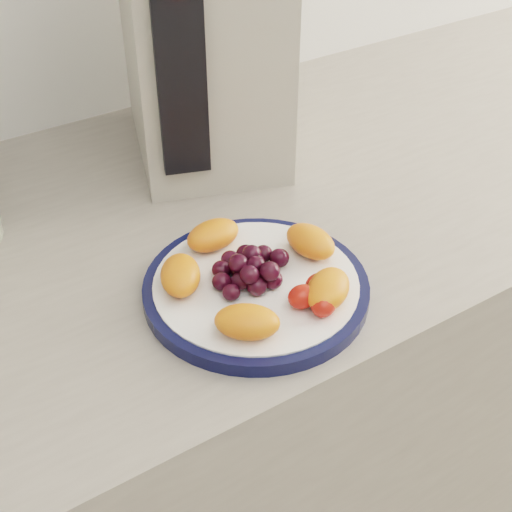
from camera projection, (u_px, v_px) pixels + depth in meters
counter at (163, 470)px, 1.10m from camera, size 3.50×0.60×0.90m
cabinet_face at (165, 482)px, 1.11m from camera, size 3.48×0.58×0.84m
plate_rim at (256, 289)px, 0.73m from camera, size 0.23×0.23×0.01m
plate_face at (256, 288)px, 0.73m from camera, size 0.21×0.21×0.02m
appliance_body at (201, 33)px, 0.89m from camera, size 0.25×0.30×0.32m
appliance_panel at (181, 76)px, 0.77m from camera, size 0.06×0.03×0.23m
fruit_plate at (260, 272)px, 0.71m from camera, size 0.20×0.19×0.03m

